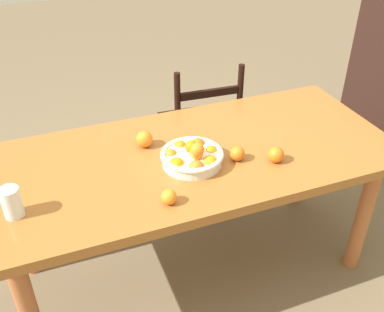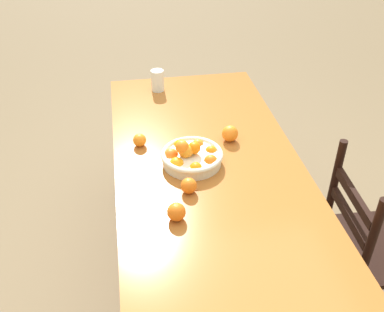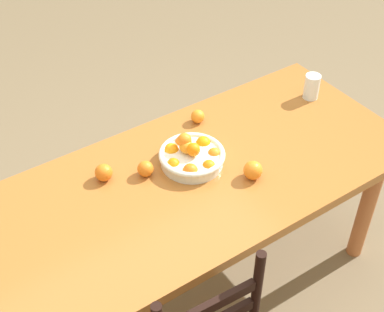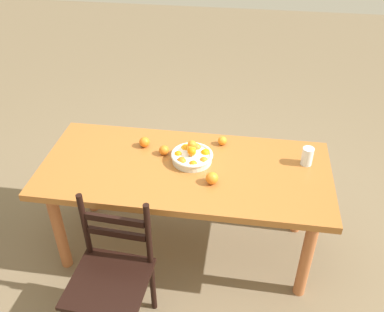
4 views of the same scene
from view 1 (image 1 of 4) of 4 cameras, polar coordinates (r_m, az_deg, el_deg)
ground_plane at (r=2.55m, az=0.15°, el=-13.91°), size 12.00×12.00×0.00m
dining_table at (r=2.11m, az=0.18°, el=-1.73°), size 1.91×0.85×0.76m
chair_near_window at (r=2.88m, az=1.09°, el=3.60°), size 0.47×0.47×0.91m
fruit_bowl at (r=1.96m, az=0.07°, el=-0.06°), size 0.28×0.28×0.13m
orange_loose_0 at (r=2.02m, az=10.70°, el=0.17°), size 0.07×0.07×0.07m
orange_loose_1 at (r=1.75m, az=-2.96°, el=-5.26°), size 0.06×0.06×0.06m
orange_loose_2 at (r=2.10m, az=-6.13°, el=2.16°), size 0.08×0.08×0.08m
orange_loose_3 at (r=2.00m, az=5.84°, el=0.31°), size 0.07×0.07×0.07m
drinking_glass at (r=1.81m, az=-22.10°, el=-5.53°), size 0.07×0.07×0.12m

